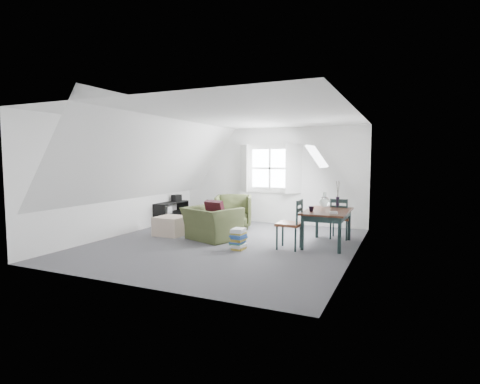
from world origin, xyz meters
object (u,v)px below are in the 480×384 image
at_px(armchair_far, 234,227).
at_px(ottoman, 171,226).
at_px(dining_chair_near, 291,223).
at_px(dining_chair_far, 340,218).
at_px(armchair_near, 212,240).
at_px(media_shelf, 171,214).
at_px(magazine_stack, 238,239).
at_px(dining_table, 327,215).

bearing_deg(armchair_far, ottoman, -142.33).
bearing_deg(dining_chair_near, dining_chair_far, 138.76).
relative_size(armchair_near, media_shelf, 0.95).
bearing_deg(magazine_stack, ottoman, 162.33).
xyz_separation_m(armchair_near, dining_table, (2.30, 0.50, 0.59)).
xyz_separation_m(armchair_near, media_shelf, (-1.91, 1.27, 0.26)).
relative_size(armchair_near, magazine_stack, 2.70).
xyz_separation_m(armchair_far, dining_table, (2.50, -0.99, 0.59)).
height_order(armchair_near, dining_chair_far, dining_chair_far).
bearing_deg(dining_table, dining_chair_near, -132.39).
height_order(dining_chair_far, magazine_stack, dining_chair_far).
height_order(armchair_far, dining_chair_far, dining_chair_far).
relative_size(armchair_near, dining_chair_far, 1.22).
xyz_separation_m(armchair_near, dining_chair_far, (2.43, 1.19, 0.45)).
xyz_separation_m(dining_table, magazine_stack, (-1.44, -1.05, -0.40)).
distance_m(armchair_far, media_shelf, 1.75).
xyz_separation_m(dining_chair_far, media_shelf, (-4.34, 0.08, -0.19)).
bearing_deg(ottoman, dining_chair_near, -3.66).
distance_m(dining_table, media_shelf, 4.30).
height_order(dining_chair_near, magazine_stack, dining_chair_near).
bearing_deg(dining_chair_far, dining_chair_near, 79.15).
bearing_deg(ottoman, media_shelf, 125.16).
bearing_deg(armchair_near, media_shelf, -12.66).
bearing_deg(armchair_far, dining_chair_far, -27.84).
height_order(dining_chair_far, dining_chair_near, dining_chair_near).
height_order(ottoman, magazine_stack, ottoman).
xyz_separation_m(dining_chair_near, media_shelf, (-3.66, 1.39, -0.23)).
relative_size(dining_table, dining_chair_near, 1.47).
distance_m(dining_table, magazine_stack, 1.83).
bearing_deg(armchair_near, dining_chair_far, -133.01).
bearing_deg(armchair_far, armchair_near, -103.76).
bearing_deg(dining_table, magazine_stack, -144.42).
bearing_deg(magazine_stack, armchair_far, 117.36).
relative_size(media_shelf, magazine_stack, 2.85).
distance_m(armchair_far, dining_table, 2.75).
distance_m(media_shelf, magazine_stack, 3.32).
relative_size(dining_chair_far, magazine_stack, 2.21).
relative_size(armchair_near, dining_table, 0.77).
distance_m(armchair_near, armchair_far, 1.51).
bearing_deg(armchair_far, dining_chair_near, -60.86).
distance_m(armchair_near, media_shelf, 2.31).
bearing_deg(armchair_far, dining_table, -42.79).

